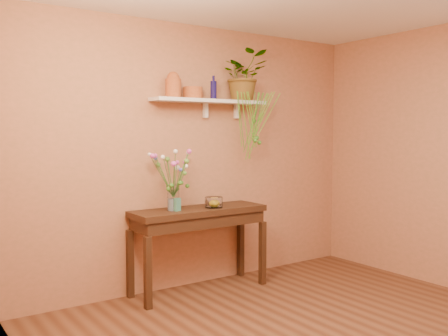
{
  "coord_description": "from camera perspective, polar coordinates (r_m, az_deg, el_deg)",
  "views": [
    {
      "loc": [
        -2.76,
        -2.46,
        1.6
      ],
      "look_at": [
        0.0,
        1.55,
        1.25
      ],
      "focal_mm": 39.93,
      "sensor_mm": 36.0,
      "label": 1
    }
  ],
  "objects": [
    {
      "name": "carton",
      "position": [
        4.82,
        -5.41,
        -4.19
      ],
      "size": [
        0.07,
        0.06,
        0.13
      ],
      "primitive_type": "cube",
      "rotation": [
        0.0,
        0.0,
        0.3
      ],
      "color": "#306781",
      "rests_on": "sideboard"
    },
    {
      "name": "wall_shelf",
      "position": [
        5.18,
        -1.5,
        7.6
      ],
      "size": [
        1.3,
        0.24,
        0.19
      ],
      "color": "white",
      "rests_on": "room"
    },
    {
      "name": "glass_vase",
      "position": [
        4.86,
        -5.81,
        -3.63
      ],
      "size": [
        0.12,
        0.12,
        0.25
      ],
      "color": "white",
      "rests_on": "sideboard"
    },
    {
      "name": "room",
      "position": [
        3.7,
        13.73,
        0.14
      ],
      "size": [
        4.04,
        4.04,
        2.7
      ],
      "color": "brown",
      "rests_on": "ground"
    },
    {
      "name": "plant_fronds",
      "position": [
        5.33,
        3.57,
        4.81
      ],
      "size": [
        0.55,
        0.32,
        0.71
      ],
      "color": "#397721",
      "rests_on": "wall_shelf"
    },
    {
      "name": "blue_bottle",
      "position": [
        5.17,
        -1.21,
        8.95
      ],
      "size": [
        0.07,
        0.07,
        0.24
      ],
      "color": "#120E45",
      "rests_on": "wall_shelf"
    },
    {
      "name": "spider_plant",
      "position": [
        5.44,
        2.29,
        10.49
      ],
      "size": [
        0.58,
        0.54,
        0.54
      ],
      "primitive_type": "imported",
      "rotation": [
        0.0,
        0.0,
        -0.3
      ],
      "color": "#397721",
      "rests_on": "wall_shelf"
    },
    {
      "name": "lemon",
      "position": [
        5.03,
        -1.13,
        -4.05
      ],
      "size": [
        0.08,
        0.08,
        0.08
      ],
      "primitive_type": "sphere",
      "color": "yellow",
      "rests_on": "glass_bowl"
    },
    {
      "name": "terracotta_jug",
      "position": [
        4.97,
        -5.83,
        9.4
      ],
      "size": [
        0.17,
        0.17,
        0.26
      ],
      "color": "#B95C33",
      "rests_on": "wall_shelf"
    },
    {
      "name": "sideboard",
      "position": [
        5.03,
        -2.88,
        -5.98
      ],
      "size": [
        1.39,
        0.45,
        0.84
      ],
      "color": "#312011",
      "rests_on": "ground"
    },
    {
      "name": "bouquet",
      "position": [
        4.82,
        -5.81,
        0.03
      ],
      "size": [
        0.49,
        0.45,
        0.47
      ],
      "color": "#386B28",
      "rests_on": "glass_vase"
    },
    {
      "name": "terracotta_pot",
      "position": [
        5.1,
        -3.59,
        8.57
      ],
      "size": [
        0.23,
        0.23,
        0.12
      ],
      "primitive_type": "cylinder",
      "rotation": [
        0.0,
        0.0,
        0.17
      ],
      "color": "#B95C33",
      "rests_on": "wall_shelf"
    },
    {
      "name": "glass_bowl",
      "position": [
        5.03,
        -1.18,
        -4.0
      ],
      "size": [
        0.18,
        0.18,
        0.11
      ],
      "color": "white",
      "rests_on": "sideboard"
    }
  ]
}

